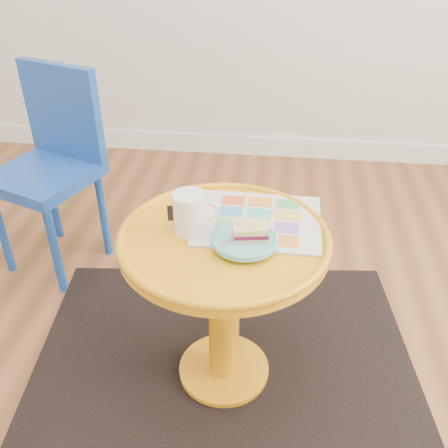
# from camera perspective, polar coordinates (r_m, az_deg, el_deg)

# --- Properties ---
(floor) EXTENTS (4.00, 4.00, 0.00)m
(floor) POSITION_cam_1_polar(r_m,az_deg,el_deg) (1.61, 0.59, -23.80)
(floor) COLOR brown
(floor) RESTS_ON ground
(room_walls) EXTENTS (4.00, 4.00, 4.00)m
(room_walls) POSITION_cam_1_polar(r_m,az_deg,el_deg) (2.52, -19.83, 0.16)
(room_walls) COLOR silver
(room_walls) RESTS_ON ground
(rug) EXTENTS (1.41, 1.23, 0.01)m
(rug) POSITION_cam_1_polar(r_m,az_deg,el_deg) (1.77, 0.00, -16.45)
(rug) COLOR black
(rug) RESTS_ON ground
(side_table) EXTENTS (0.59, 0.59, 0.56)m
(side_table) POSITION_cam_1_polar(r_m,az_deg,el_deg) (1.49, 0.00, -6.41)
(side_table) COLOR orange
(side_table) RESTS_ON ground
(chair) EXTENTS (0.47, 0.47, 0.83)m
(chair) POSITION_cam_1_polar(r_m,az_deg,el_deg) (2.14, -19.02, 7.18)
(chair) COLOR #1846A1
(chair) RESTS_ON ground
(newspaper) EXTENTS (0.36, 0.31, 0.01)m
(newspaper) POSITION_cam_1_polar(r_m,az_deg,el_deg) (1.45, 3.91, 0.41)
(newspaper) COLOR silver
(newspaper) RESTS_ON side_table
(mug) EXTENTS (0.13, 0.09, 0.12)m
(mug) POSITION_cam_1_polar(r_m,az_deg,el_deg) (1.38, -3.84, 1.41)
(mug) COLOR white
(mug) RESTS_ON side_table
(plate) EXTENTS (0.18, 0.18, 0.02)m
(plate) POSITION_cam_1_polar(r_m,az_deg,el_deg) (1.34, 2.35, -1.90)
(plate) COLOR #5DBEC4
(plate) RESTS_ON newspaper
(cake_slice) EXTENTS (0.10, 0.08, 0.04)m
(cake_slice) POSITION_cam_1_polar(r_m,az_deg,el_deg) (1.33, 3.04, -0.82)
(cake_slice) COLOR #D3BC8C
(cake_slice) RESTS_ON plate
(fork) EXTENTS (0.06, 0.14, 0.00)m
(fork) POSITION_cam_1_polar(r_m,az_deg,el_deg) (1.34, 0.73, -1.35)
(fork) COLOR silver
(fork) RESTS_ON plate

